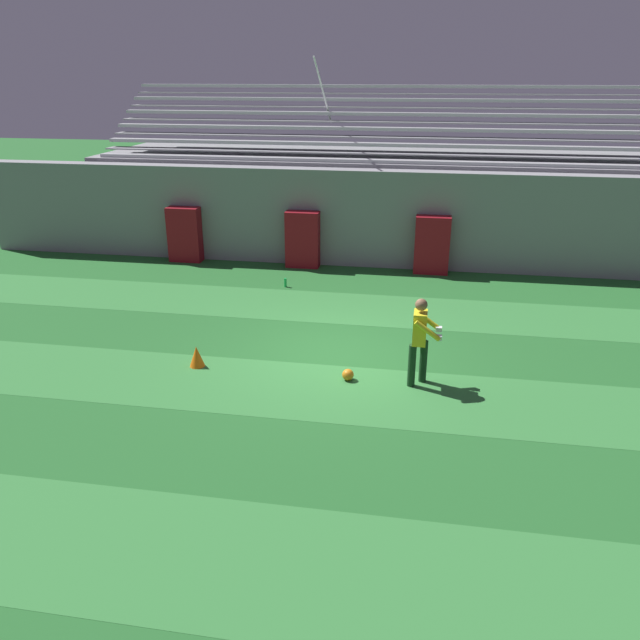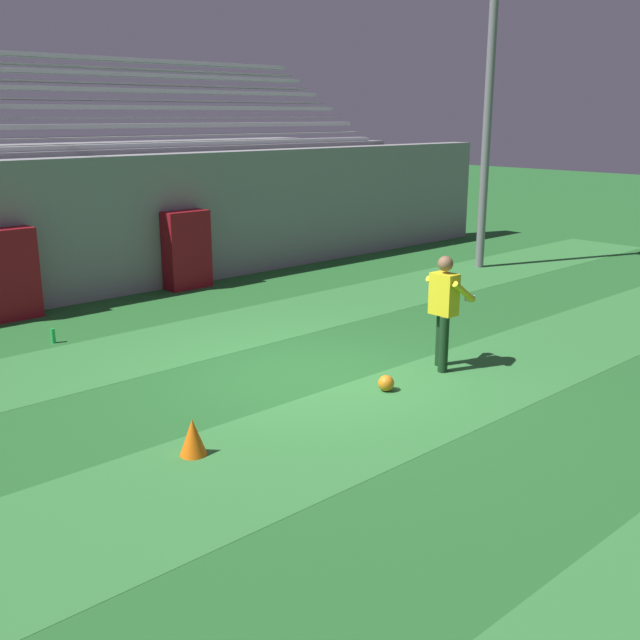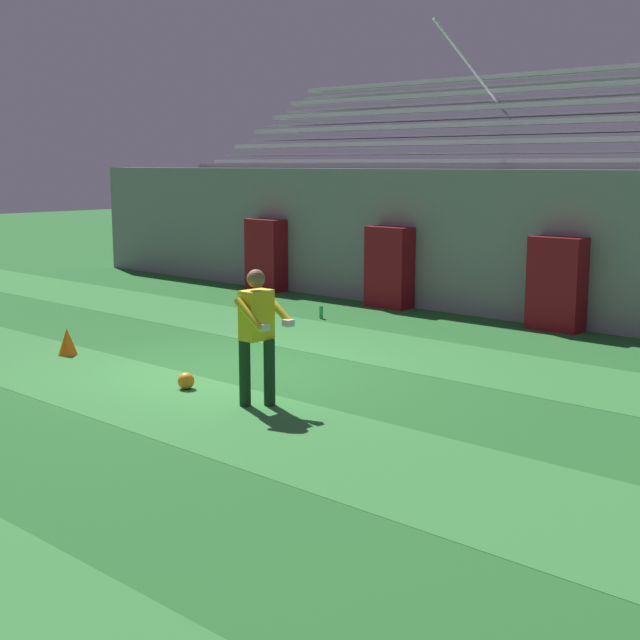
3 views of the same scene
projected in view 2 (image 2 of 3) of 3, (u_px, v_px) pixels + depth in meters
The scene contains 12 objects.
ground_plane at pixel (308, 376), 10.61m from camera, with size 80.00×80.00×0.00m, color #236028.
turf_stripe_mid at pixel (396, 409), 9.43m from camera, with size 28.00×2.17×0.01m, color #337A38.
turf_stripe_far at pixel (202, 337), 12.51m from camera, with size 28.00×2.17×0.01m, color #337A38.
back_wall at pixel (90, 229), 14.85m from camera, with size 24.00×0.60×2.80m, color gray.
padding_pillar_gate_left at pixel (9, 275), 13.39m from camera, with size 0.98×0.44×1.65m, color maroon.
padding_pillar_gate_right at pixel (187, 250), 15.84m from camera, with size 0.98×0.44×1.65m, color maroon.
bleacher_stand at pixel (34, 211), 16.73m from camera, with size 18.00×4.75×5.83m.
floodlight_pole at pixel (491, 59), 16.99m from camera, with size 0.90×0.36×7.54m.
goalkeeper at pixel (444, 305), 10.70m from camera, with size 0.57×0.58×1.67m.
soccer_ball at pixel (386, 383), 10.02m from camera, with size 0.22×0.22×0.22m, color orange.
traffic_cone at pixel (193, 437), 8.10m from camera, with size 0.30×0.30×0.42m, color orange.
water_bottle at pixel (53, 336), 12.14m from camera, with size 0.07×0.07×0.24m, color green.
Camera 2 is at (-6.66, -7.49, 3.58)m, focal length 42.00 mm.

